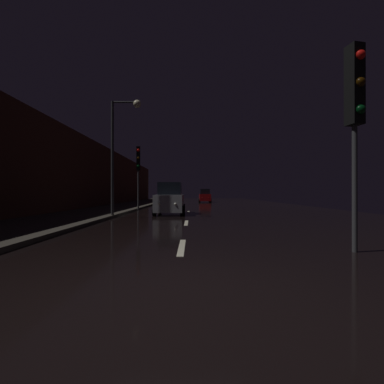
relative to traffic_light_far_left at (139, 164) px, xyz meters
name	(u,v)px	position (x,y,z in m)	size (l,w,h in m)	color
ground	(190,207)	(4.02, 6.35, -3.72)	(25.05, 84.00, 0.02)	black
sidewalk_left	(128,206)	(-2.30, 6.35, -3.64)	(4.40, 84.00, 0.15)	#38332B
building_facade_left	(91,174)	(-4.90, 2.85, -0.66)	(0.80, 63.00, 6.11)	#472319
lane_centerline	(187,222)	(4.02, -8.85, -3.71)	(0.16, 15.27, 0.01)	beige
traffic_light_far_left	(139,164)	(0.00, 0.00, 0.00)	(0.37, 0.48, 5.09)	#38383A
traffic_light_near_right	(356,101)	(8.15, -15.76, -0.14)	(0.37, 0.48, 4.91)	#38383A
streetlamp_overhead	(122,139)	(0.28, -6.55, 0.74)	(1.70, 0.44, 6.64)	#2D2D30
car_approaching_headlights	(171,200)	(2.84, -3.84, -2.77)	(1.90, 4.12, 2.07)	#A5A8AD
car_distant_taillights	(206,196)	(6.19, 19.43, -2.82)	(1.79, 3.88, 1.95)	maroon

